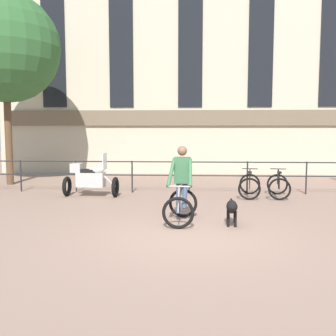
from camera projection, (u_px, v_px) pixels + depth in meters
name	position (u px, v px, depth m)	size (l,w,h in m)	color
ground_plane	(188.00, 236.00, 7.68)	(60.00, 60.00, 0.00)	#8E7060
canal_railing	(189.00, 171.00, 12.78)	(15.05, 0.05, 1.05)	#232326
building_facade	(190.00, 50.00, 18.04)	(18.00, 0.72, 11.46)	#BCB299
cyclist_with_bike	(181.00, 188.00, 8.83)	(0.77, 1.22, 1.70)	black
dog	(232.00, 208.00, 8.44)	(0.27, 1.02, 0.59)	black
parked_motorcycle	(90.00, 179.00, 12.11)	(1.68, 0.69, 1.35)	black
parked_bicycle_near_lamp	(250.00, 185.00, 12.05)	(0.82, 1.20, 0.86)	black
parked_bicycle_mid_left	(278.00, 186.00, 12.00)	(0.82, 1.20, 0.86)	black
tree_canalside_left	(5.00, 48.00, 14.34)	(3.99, 3.99, 7.05)	brown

